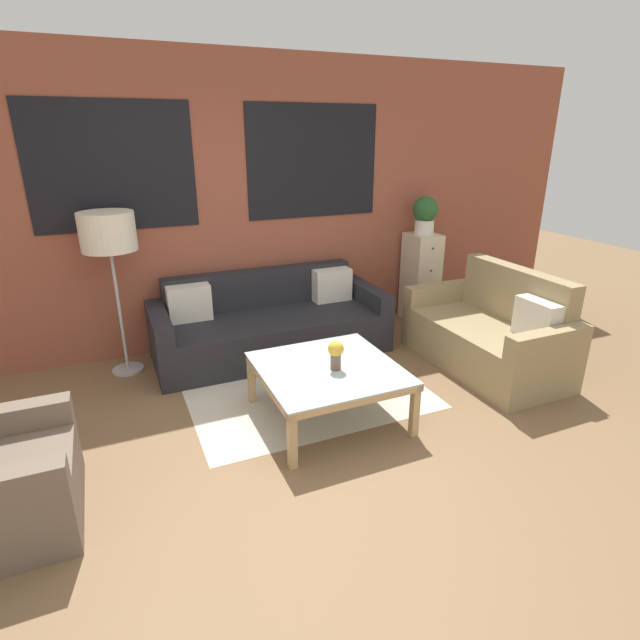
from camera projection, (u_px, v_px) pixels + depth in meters
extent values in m
plane|color=brown|center=(323.00, 471.00, 3.27)|extent=(16.00, 16.00, 0.00)
cube|color=brown|center=(222.00, 207.00, 4.87)|extent=(8.40, 0.08, 2.80)
cube|color=black|center=(113.00, 167.00, 4.33)|extent=(1.40, 0.01, 1.10)
cube|color=black|center=(314.00, 162.00, 5.04)|extent=(1.40, 0.01, 1.10)
cube|color=beige|center=(300.00, 383.00, 4.41)|extent=(1.96, 1.76, 0.00)
cube|color=#232328|center=(275.00, 338.00, 4.87)|extent=(1.94, 0.72, 0.40)
cube|color=#232328|center=(261.00, 306.00, 5.18)|extent=(1.94, 0.16, 0.78)
cube|color=#232328|center=(161.00, 343.00, 4.51)|extent=(0.16, 0.88, 0.58)
cube|color=#232328|center=(366.00, 312.00, 5.30)|extent=(0.16, 0.88, 0.58)
cube|color=silver|center=(189.00, 303.00, 4.70)|extent=(0.40, 0.16, 0.34)
cube|color=silver|center=(332.00, 285.00, 5.26)|extent=(0.40, 0.16, 0.34)
cube|color=#99845B|center=(477.00, 347.00, 4.64)|extent=(0.64, 1.28, 0.42)
cube|color=#99845B|center=(513.00, 316.00, 4.70)|extent=(0.16, 1.28, 0.92)
cube|color=#99845B|center=(439.00, 312.00, 5.24)|extent=(0.80, 0.14, 0.62)
cube|color=#99845B|center=(544.00, 366.00, 4.03)|extent=(0.80, 0.14, 0.62)
cube|color=silver|center=(537.00, 320.00, 4.24)|extent=(0.16, 0.40, 0.34)
cube|color=#6B5B4C|center=(16.00, 492.00, 2.79)|extent=(0.64, 0.55, 0.40)
cube|color=#6B5B4C|center=(5.00, 449.00, 3.02)|extent=(0.80, 0.14, 0.56)
cube|color=silver|center=(328.00, 368.00, 3.74)|extent=(1.02, 1.02, 0.01)
cube|color=tan|center=(358.00, 401.00, 3.33)|extent=(1.02, 0.05, 0.05)
cube|color=tan|center=(304.00, 348.00, 4.16)|extent=(1.02, 0.05, 0.05)
cube|color=tan|center=(267.00, 384.00, 3.57)|extent=(0.05, 1.02, 0.05)
cube|color=tan|center=(384.00, 360.00, 3.93)|extent=(0.05, 1.02, 0.05)
cube|color=tan|center=(292.00, 440.00, 3.24)|extent=(0.05, 0.05, 0.42)
cube|color=tan|center=(415.00, 410.00, 3.59)|extent=(0.05, 0.05, 0.42)
cube|color=tan|center=(251.00, 379.00, 4.04)|extent=(0.05, 0.06, 0.42)
cube|color=tan|center=(355.00, 359.00, 4.39)|extent=(0.05, 0.06, 0.42)
cylinder|color=#B2B2B7|center=(128.00, 369.00, 4.65)|extent=(0.28, 0.28, 0.02)
cylinder|color=#B2B2B7|center=(120.00, 312.00, 4.45)|extent=(0.03, 0.03, 1.12)
cylinder|color=beige|center=(108.00, 231.00, 4.20)|extent=(0.46, 0.46, 0.33)
cube|color=beige|center=(420.00, 277.00, 5.78)|extent=(0.33, 0.38, 1.01)
sphere|color=#38332D|center=(433.00, 248.00, 5.48)|extent=(0.02, 0.02, 0.02)
sphere|color=#38332D|center=(431.00, 271.00, 5.57)|extent=(0.02, 0.02, 0.02)
sphere|color=#38332D|center=(429.00, 292.00, 5.66)|extent=(0.02, 0.02, 0.02)
sphere|color=#38332D|center=(428.00, 313.00, 5.75)|extent=(0.02, 0.02, 0.02)
cylinder|color=silver|center=(424.00, 227.00, 5.57)|extent=(0.21, 0.21, 0.16)
sphere|color=#285B2D|center=(425.00, 209.00, 5.50)|extent=(0.28, 0.28, 0.28)
cylinder|color=brown|center=(336.00, 361.00, 3.68)|extent=(0.08, 0.08, 0.12)
sphere|color=gold|center=(336.00, 349.00, 3.64)|extent=(0.12, 0.12, 0.12)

